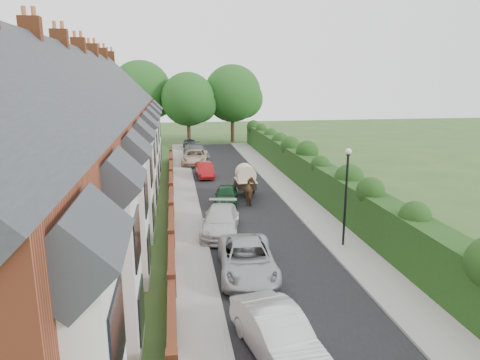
% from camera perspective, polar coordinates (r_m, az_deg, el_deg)
% --- Properties ---
extents(ground, '(140.00, 140.00, 0.00)m').
position_cam_1_polar(ground, '(18.50, 8.31, -14.09)').
color(ground, '#2D4C1E').
rests_on(ground, ground).
extents(road, '(6.00, 58.00, 0.02)m').
position_cam_1_polar(road, '(28.32, 0.77, -4.02)').
color(road, black).
rests_on(road, ground).
extents(pavement_hedge_side, '(2.20, 58.00, 0.12)m').
position_cam_1_polar(pavement_hedge_side, '(29.25, 8.72, -3.51)').
color(pavement_hedge_side, gray).
rests_on(pavement_hedge_side, ground).
extents(pavement_house_side, '(1.70, 58.00, 0.12)m').
position_cam_1_polar(pavement_house_side, '(27.94, -7.06, -4.27)').
color(pavement_house_side, gray).
rests_on(pavement_house_side, ground).
extents(kerb_hedge_side, '(0.18, 58.00, 0.13)m').
position_cam_1_polar(kerb_hedge_side, '(28.95, 6.74, -3.61)').
color(kerb_hedge_side, '#999993').
rests_on(kerb_hedge_side, ground).
extents(kerb_house_side, '(0.18, 58.00, 0.13)m').
position_cam_1_polar(kerb_house_side, '(27.97, -5.42, -4.19)').
color(kerb_house_side, '#999993').
rests_on(kerb_house_side, ground).
extents(hedge, '(2.10, 58.00, 2.85)m').
position_cam_1_polar(hedge, '(29.44, 12.17, -0.44)').
color(hedge, '#163711').
rests_on(hedge, ground).
extents(terrace_row, '(9.05, 40.50, 11.50)m').
position_cam_1_polar(terrace_row, '(26.55, -21.48, 3.76)').
color(terrace_row, '#9B4227').
rests_on(terrace_row, ground).
extents(garden_wall_row, '(0.35, 40.35, 1.10)m').
position_cam_1_polar(garden_wall_row, '(26.85, -9.14, -4.18)').
color(garden_wall_row, brown).
rests_on(garden_wall_row, ground).
extents(lamppost, '(0.32, 0.32, 5.16)m').
position_cam_1_polar(lamppost, '(22.01, 14.01, -0.66)').
color(lamppost, black).
rests_on(lamppost, ground).
extents(tree_far_left, '(7.14, 6.80, 9.29)m').
position_cam_1_polar(tree_far_left, '(55.82, -6.59, 10.48)').
color(tree_far_left, '#332316').
rests_on(tree_far_left, ground).
extents(tree_far_right, '(7.98, 7.60, 10.31)m').
position_cam_1_polar(tree_far_right, '(58.36, -0.64, 11.28)').
color(tree_far_right, '#332316').
rests_on(tree_far_right, ground).
extents(tree_far_back, '(8.40, 8.00, 10.82)m').
position_cam_1_polar(tree_far_back, '(58.83, -12.65, 11.28)').
color(tree_far_back, '#332316').
rests_on(tree_far_back, ground).
extents(car_silver_a, '(2.53, 4.81, 1.51)m').
position_cam_1_polar(car_silver_a, '(14.12, 5.11, -19.91)').
color(car_silver_a, '#B4B4B9').
rests_on(car_silver_a, ground).
extents(car_silver_b, '(2.79, 5.41, 1.46)m').
position_cam_1_polar(car_silver_b, '(19.15, 0.97, -10.52)').
color(car_silver_b, '#A6A8AD').
rests_on(car_silver_b, ground).
extents(car_white, '(2.87, 5.19, 1.42)m').
position_cam_1_polar(car_white, '(24.05, -2.62, -5.49)').
color(car_white, silver).
rests_on(car_white, ground).
extents(car_green, '(2.15, 4.05, 1.31)m').
position_cam_1_polar(car_green, '(29.50, -1.86, -2.01)').
color(car_green, '#0F341A').
rests_on(car_green, ground).
extents(car_red, '(1.52, 3.93, 1.28)m').
position_cam_1_polar(car_red, '(37.72, -4.75, 1.35)').
color(car_red, maroon).
rests_on(car_red, ground).
extents(car_beige, '(3.07, 5.50, 1.45)m').
position_cam_1_polar(car_beige, '(43.54, -6.02, 3.07)').
color(car_beige, '#CBB392').
rests_on(car_beige, ground).
extents(car_grey, '(2.82, 5.61, 1.56)m').
position_cam_1_polar(car_grey, '(46.43, -5.92, 3.79)').
color(car_grey, '#595B61').
rests_on(car_grey, ground).
extents(car_black, '(1.91, 4.02, 1.33)m').
position_cam_1_polar(car_black, '(52.52, -6.63, 4.76)').
color(car_black, black).
rests_on(car_black, ground).
extents(horse, '(1.02, 2.10, 1.74)m').
position_cam_1_polar(horse, '(29.46, 1.47, -1.59)').
color(horse, '#4E321C').
rests_on(horse, ground).
extents(horse_cart, '(1.47, 3.26, 2.35)m').
position_cam_1_polar(horse_cart, '(31.47, 0.74, 0.28)').
color(horse_cart, black).
rests_on(horse_cart, ground).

